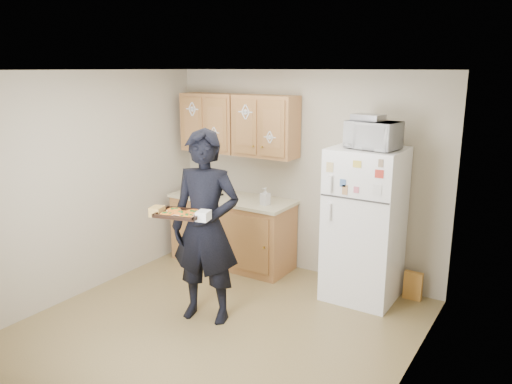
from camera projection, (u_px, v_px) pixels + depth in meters
floor at (218, 327)px, 4.98m from camera, size 3.60×3.60×0.00m
ceiling at (213, 70)px, 4.37m from camera, size 3.60×3.60×0.00m
wall_back at (303, 174)px, 6.16m from camera, size 3.60×0.04×2.50m
wall_front at (48, 272)px, 3.20m from camera, size 3.60×0.04×2.50m
wall_left at (87, 184)px, 5.61m from camera, size 0.04×3.60×2.50m
wall_right at (408, 242)px, 3.75m from camera, size 0.04×3.60×2.50m
refrigerator at (364, 225)px, 5.46m from camera, size 0.75×0.70×1.70m
base_cabinet at (232, 232)px, 6.53m from camera, size 1.60×0.60×0.86m
countertop at (232, 199)px, 6.42m from camera, size 1.64×0.64×0.04m
upper_cab_left at (212, 123)px, 6.51m from camera, size 0.80×0.33×0.75m
upper_cab_right at (266, 126)px, 6.09m from camera, size 0.80×0.33×0.75m
cereal_box at (413, 286)px, 5.56m from camera, size 0.20×0.07×0.32m
person at (206, 227)px, 4.96m from camera, size 0.81×0.63×1.96m
baking_tray at (180, 214)px, 4.71m from camera, size 0.49×0.41×0.04m
pizza_front_left at (167, 214)px, 4.67m from camera, size 0.14×0.14×0.02m
pizza_front_right at (186, 216)px, 4.61m from camera, size 0.14×0.14×0.02m
pizza_back_left at (174, 210)px, 4.80m from camera, size 0.14×0.14×0.02m
pizza_back_right at (193, 212)px, 4.74m from camera, size 0.14×0.14×0.02m
pizza_center at (180, 213)px, 4.71m from camera, size 0.14×0.14×0.02m
microwave at (373, 135)px, 5.15m from camera, size 0.56×0.42×0.29m
foil_pan at (368, 117)px, 5.17m from camera, size 0.34×0.26×0.07m
dish_rack at (206, 189)px, 6.52m from camera, size 0.42×0.34×0.15m
bowl at (207, 191)px, 6.52m from camera, size 0.26×0.26×0.06m
soap_bottle at (265, 196)px, 6.04m from camera, size 0.11×0.11×0.21m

